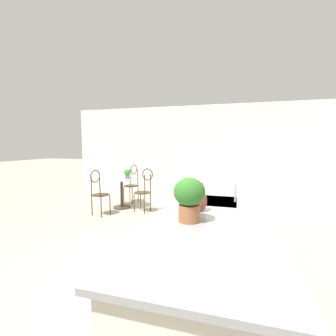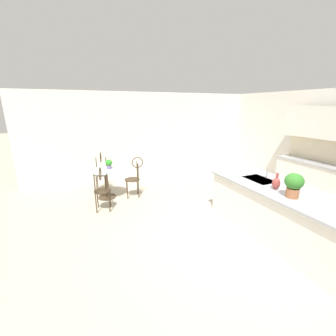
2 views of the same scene
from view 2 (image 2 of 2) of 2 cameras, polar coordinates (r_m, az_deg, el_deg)
The scene contains 12 objects.
ground_plane at distance 4.29m, azimuth 15.42°, elevation -17.06°, with size 40.00×40.00×0.00m, color #B2A893.
wall_left_window at distance 7.45m, azimuth -4.79°, elevation 8.60°, with size 0.12×7.80×2.70m, color silver.
kitchen_island at distance 4.44m, azimuth 27.07°, elevation -10.30°, with size 2.80×1.06×0.92m.
back_counter_run at distance 6.66m, azimuth 35.60°, elevation -2.85°, with size 2.44×0.64×1.52m.
bistro_table at distance 5.80m, azimuth -15.77°, elevation -3.27°, with size 0.80×0.80×0.74m.
chair_near_window at distance 5.70m, azimuth -8.74°, elevation -1.83°, with size 0.44×0.51×1.04m.
chair_by_island at distance 5.05m, azimuth -16.76°, elevation -4.71°, with size 0.51×0.45×1.04m.
chair_toward_desk at distance 6.38m, azimuth -16.86°, elevation -0.41°, with size 0.51×0.45×1.04m.
sink_faucet at distance 4.70m, azimuth 24.28°, elevation -1.12°, with size 0.02×0.02×0.22m, color #B2B5BA.
potted_plant_on_table at distance 5.77m, azimuth -15.06°, elevation 1.12°, with size 0.17×0.17×0.24m.
potted_plant_counter_near at distance 3.88m, azimuth 29.80°, elevation -3.57°, with size 0.27×0.27×0.39m.
vase_on_counter at distance 4.15m, azimuth 26.20°, elevation -3.51°, with size 0.13×0.13×0.29m.
Camera 2 is at (2.73, -2.38, 2.30)m, focal length 23.54 mm.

